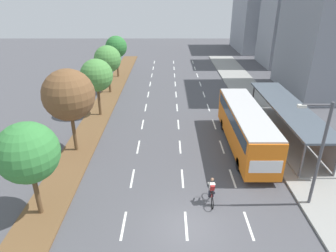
% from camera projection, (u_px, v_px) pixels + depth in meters
% --- Properties ---
extents(ground_plane, '(140.00, 140.00, 0.00)m').
position_uv_depth(ground_plane, '(186.00, 228.00, 16.39)').
color(ground_plane, '#4C4C51').
extents(median_strip, '(2.60, 52.00, 0.12)m').
position_uv_depth(median_strip, '(105.00, 102.00, 34.51)').
color(median_strip, brown).
rests_on(median_strip, ground).
extents(sidewalk_right, '(4.50, 52.00, 0.15)m').
position_uv_depth(sidewalk_right, '(255.00, 102.00, 34.56)').
color(sidewalk_right, gray).
rests_on(sidewalk_right, ground).
extents(lane_divider_left, '(0.14, 47.84, 0.01)m').
position_uv_depth(lane_divider_left, '(145.00, 108.00, 33.12)').
color(lane_divider_left, white).
rests_on(lane_divider_left, ground).
extents(lane_divider_center, '(0.14, 47.84, 0.01)m').
position_uv_depth(lane_divider_center, '(176.00, 107.00, 33.13)').
color(lane_divider_center, white).
rests_on(lane_divider_center, ground).
extents(lane_divider_right, '(0.14, 47.84, 0.01)m').
position_uv_depth(lane_divider_right, '(207.00, 107.00, 33.14)').
color(lane_divider_right, white).
rests_on(lane_divider_right, ground).
extents(bus_shelter, '(2.90, 13.76, 2.86)m').
position_uv_depth(bus_shelter, '(289.00, 118.00, 25.74)').
color(bus_shelter, gray).
rests_on(bus_shelter, sidewalk_right).
extents(bus, '(2.54, 11.29, 3.37)m').
position_uv_depth(bus, '(245.00, 125.00, 23.94)').
color(bus, orange).
rests_on(bus, ground).
extents(cyclist, '(0.46, 1.82, 1.71)m').
position_uv_depth(cyclist, '(211.00, 192.00, 18.06)').
color(cyclist, black).
rests_on(cyclist, ground).
extents(median_tree_nearest, '(3.35, 3.35, 5.67)m').
position_uv_depth(median_tree_nearest, '(27.00, 153.00, 15.70)').
color(median_tree_nearest, brown).
rests_on(median_tree_nearest, median_strip).
extents(median_tree_second, '(3.94, 3.94, 6.64)m').
position_uv_depth(median_tree_second, '(68.00, 95.00, 22.23)').
color(median_tree_second, brown).
rests_on(median_tree_second, median_strip).
extents(median_tree_third, '(3.22, 3.22, 5.78)m').
position_uv_depth(median_tree_third, '(96.00, 75.00, 29.24)').
color(median_tree_third, brown).
rests_on(median_tree_third, median_strip).
extents(median_tree_fourth, '(3.28, 3.28, 5.81)m').
position_uv_depth(median_tree_fourth, '(107.00, 59.00, 36.04)').
color(median_tree_fourth, brown).
rests_on(median_tree_fourth, median_strip).
extents(median_tree_fifth, '(3.10, 3.10, 5.90)m').
position_uv_depth(median_tree_fifth, '(115.00, 47.00, 42.77)').
color(median_tree_fifth, brown).
rests_on(median_tree_fifth, median_strip).
extents(streetlight, '(1.91, 0.24, 6.50)m').
position_uv_depth(streetlight, '(318.00, 148.00, 16.60)').
color(streetlight, '#4C4C51').
rests_on(streetlight, sidewalk_right).
extents(building_mid_right, '(11.07, 8.63, 17.01)m').
position_uv_depth(building_mid_right, '(300.00, 13.00, 48.72)').
color(building_mid_right, '#8E939E').
rests_on(building_mid_right, ground).
extents(building_far_right, '(6.30, 13.32, 14.00)m').
position_uv_depth(building_far_right, '(252.00, 16.00, 62.27)').
color(building_far_right, '#8E939E').
rests_on(building_far_right, ground).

